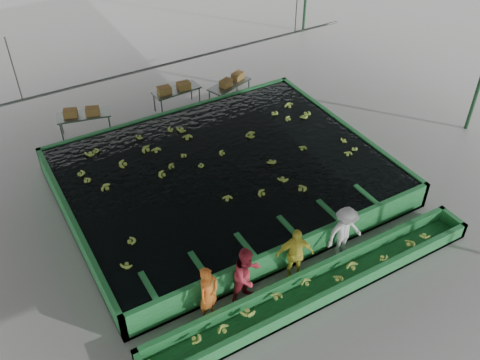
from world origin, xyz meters
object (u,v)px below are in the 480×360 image
packing_table_left (86,124)px  box_stack_right (232,82)px  packing_table_mid (177,99)px  box_stack_mid (174,91)px  worker_b (247,275)px  box_stack_left (82,115)px  flotation_tank (225,177)px  worker_c (295,254)px  worker_a (208,294)px  packing_table_right (229,93)px  worker_d (345,233)px  sorting_trough (318,286)px

packing_table_left → box_stack_right: bearing=-5.5°
packing_table_mid → box_stack_mid: (-0.12, -0.09, 0.43)m
worker_b → box_stack_left: 9.70m
flotation_tank → worker_c: 4.33m
box_stack_right → worker_a: bearing=-122.5°
worker_a → box_stack_left: worker_a is taller
packing_table_right → box_stack_mid: box_stack_mid is taller
worker_a → worker_b: size_ratio=0.95×
worker_c → packing_table_left: bearing=127.5°
worker_d → packing_table_right: bearing=85.1°
box_stack_mid → worker_d: bearing=-85.4°
worker_a → flotation_tank: bearing=34.5°
packing_table_mid → packing_table_right: size_ratio=1.01×
worker_a → worker_d: bearing=-22.3°
packing_table_left → packing_table_right: 5.82m
box_stack_mid → packing_table_mid: bearing=36.0°
worker_b → box_stack_left: (-1.30, 9.61, -0.01)m
worker_a → box_stack_right: (5.79, 9.08, 0.01)m
worker_b → packing_table_mid: (2.50, 9.67, -0.46)m
worker_a → worker_b: 1.10m
worker_d → box_stack_left: (-4.44, 9.61, 0.03)m
worker_b → packing_table_left: size_ratio=0.92×
packing_table_mid → box_stack_right: bearing=-15.1°
worker_a → sorting_trough: bearing=-38.2°
worker_d → box_stack_left: size_ratio=1.33×
worker_c → worker_d: (1.68, 0.00, -0.02)m
packing_table_left → flotation_tank: bearing=-61.2°
flotation_tank → packing_table_right: (2.84, 4.74, -0.03)m
packing_table_mid → worker_b: bearing=-104.5°
worker_a → worker_b: (1.10, -0.00, 0.04)m
packing_table_left → packing_table_mid: bearing=0.3°
box_stack_right → sorting_trough: bearing=-106.8°
flotation_tank → worker_b: bearing=-111.7°
flotation_tank → packing_table_right: 5.53m
packing_table_right → flotation_tank: bearing=-120.9°
worker_b → packing_table_mid: bearing=63.7°
worker_a → box_stack_left: size_ratio=1.32×
worker_b → packing_table_right: size_ratio=0.95×
sorting_trough → box_stack_right: (2.98, 9.88, 0.60)m
flotation_tank → worker_d: size_ratio=5.92×
worker_c → box_stack_mid: bearing=106.5°
packing_table_mid → packing_table_right: bearing=-17.0°
box_stack_left → box_stack_right: size_ratio=1.02×
worker_a → packing_table_left: bearing=68.5°
worker_d → packing_table_right: 9.16m
packing_table_left → box_stack_left: size_ratio=1.51×
worker_b → flotation_tank: bearing=56.5°
worker_b → box_stack_mid: 9.88m
worker_a → packing_table_mid: bearing=47.3°
box_stack_left → worker_d: bearing=-65.2°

